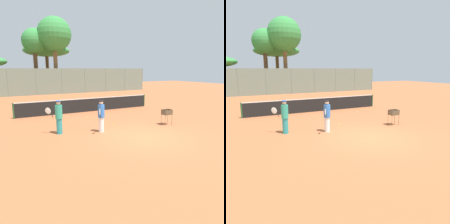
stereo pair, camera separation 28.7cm
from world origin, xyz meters
TOP-DOWN VIEW (x-y plane):
  - ground_plane at (0.00, 0.00)m, footprint 80.00×80.00m
  - tennis_net at (0.00, 7.51)m, footprint 10.86×0.10m
  - back_fence at (-0.00, 20.90)m, footprint 29.74×0.08m
  - tree_0 at (1.45, 23.04)m, footprint 4.64×4.64m
  - tree_2 at (-1.07, 24.01)m, footprint 3.36×3.36m
  - tree_3 at (1.08, 26.77)m, footprint 6.88×6.88m
  - player_white_outfit at (-1.53, 1.88)m, footprint 0.58×0.80m
  - player_red_cap at (-3.58, 2.60)m, footprint 0.84×0.53m
  - ball_cart at (2.58, 1.46)m, footprint 0.56×0.41m
  - tennis_ball_0 at (2.71, 5.70)m, footprint 0.07×0.07m
  - tennis_ball_1 at (-0.32, 2.83)m, footprint 0.07×0.07m
  - tennis_ball_2 at (4.52, 6.46)m, footprint 0.07×0.07m
  - tennis_ball_3 at (-0.96, 5.48)m, footprint 0.07×0.07m
  - tennis_ball_4 at (3.31, 7.17)m, footprint 0.07×0.07m

SIDE VIEW (x-z plane):
  - ground_plane at x=0.00m, z-range 0.00..0.00m
  - tennis_ball_0 at x=2.71m, z-range 0.00..0.07m
  - tennis_ball_1 at x=-0.32m, z-range 0.00..0.07m
  - tennis_ball_2 at x=4.52m, z-range 0.00..0.07m
  - tennis_ball_3 at x=-0.96m, z-range 0.00..0.07m
  - tennis_ball_4 at x=3.31m, z-range 0.00..0.07m
  - tennis_net at x=0.00m, z-range 0.02..1.09m
  - ball_cart at x=2.58m, z-range 0.23..1.15m
  - player_white_outfit at x=-1.53m, z-range 0.03..1.72m
  - player_red_cap at x=-3.58m, z-range 0.03..1.76m
  - back_fence at x=0.00m, z-range 0.00..3.39m
  - tree_3 at x=1.08m, z-range 2.54..9.44m
  - tree_2 at x=-1.07m, z-range 2.51..11.27m
  - tree_0 at x=1.45m, z-range 2.74..13.06m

